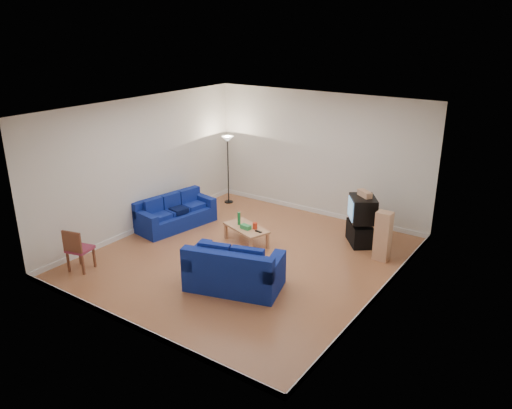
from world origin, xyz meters
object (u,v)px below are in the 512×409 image
Objects in this scene: coffee_table at (246,229)px; television at (362,209)px; tv_stand at (359,233)px; sofa_loveseat at (233,272)px; sofa_three_seat at (174,215)px.

coffee_table is 2.65m from television.
coffee_table is 2.60m from tv_stand.
sofa_three_seat is at bearing 135.31° from sofa_loveseat.
coffee_table is at bearing 103.95° from sofa_three_seat.
television is at bearing 53.62° from sofa_loveseat.
tv_stand is (2.13, 1.48, -0.11)m from coffee_table.
television reaches higher than sofa_three_seat.
sofa_three_seat is 1.06× the size of sofa_loveseat.
sofa_loveseat is (3.09, -1.67, 0.05)m from sofa_three_seat.
sofa_loveseat is at bearing -54.13° from television.
tv_stand is (4.22, 1.63, -0.04)m from sofa_three_seat.
sofa_loveseat is at bearing -57.38° from tv_stand.
television is at bearing 32.95° from coffee_table.
sofa_loveseat is 3.48m from television.
television is (0.05, -0.06, 0.63)m from tv_stand.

